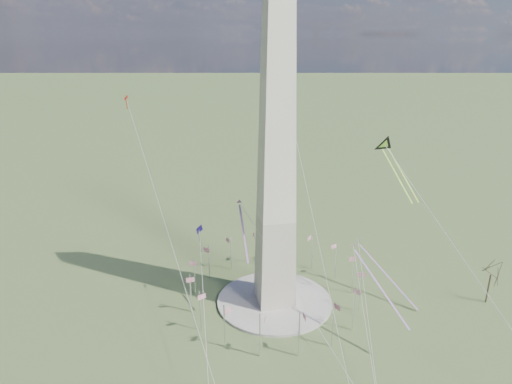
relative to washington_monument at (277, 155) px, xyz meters
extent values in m
plane|color=#41592C|center=(0.00, 0.00, -47.95)|extent=(2000.00, 2000.00, 0.00)
cylinder|color=#B2AAA3|center=(0.00, 0.00, -47.55)|extent=(36.00, 36.00, 0.80)
cylinder|color=white|center=(26.00, 0.00, -41.45)|extent=(0.36, 0.36, 13.00)
cube|color=red|center=(26.00, 1.30, -36.15)|extent=(2.40, 0.08, 1.50)
cylinder|color=white|center=(24.02, 9.95, -41.45)|extent=(0.36, 0.36, 13.00)
cube|color=red|center=(23.52, 11.15, -36.15)|extent=(2.25, 0.99, 1.50)
cylinder|color=white|center=(18.38, 18.38, -41.45)|extent=(0.36, 0.36, 13.00)
cube|color=red|center=(17.47, 19.30, -36.15)|extent=(1.75, 1.75, 1.50)
cylinder|color=white|center=(9.95, 24.02, -41.45)|extent=(0.36, 0.36, 13.00)
cube|color=red|center=(8.75, 24.52, -36.15)|extent=(0.99, 2.25, 1.50)
cylinder|color=white|center=(0.00, 26.00, -41.45)|extent=(0.36, 0.36, 13.00)
cube|color=red|center=(-1.30, 26.00, -36.15)|extent=(0.08, 2.40, 1.50)
cylinder|color=white|center=(-9.95, 24.02, -41.45)|extent=(0.36, 0.36, 13.00)
cube|color=red|center=(-11.15, 23.52, -36.15)|extent=(0.99, 2.25, 1.50)
cylinder|color=white|center=(-18.38, 18.38, -41.45)|extent=(0.36, 0.36, 13.00)
cube|color=red|center=(-19.30, 17.47, -36.15)|extent=(1.75, 1.75, 1.50)
cylinder|color=white|center=(-24.02, 9.95, -41.45)|extent=(0.36, 0.36, 13.00)
cube|color=red|center=(-24.52, 8.75, -36.15)|extent=(2.25, 0.99, 1.50)
cylinder|color=white|center=(-26.00, 0.00, -41.45)|extent=(0.36, 0.36, 13.00)
cube|color=red|center=(-26.00, -1.30, -36.15)|extent=(2.40, 0.08, 1.50)
cylinder|color=white|center=(-24.02, -9.95, -41.45)|extent=(0.36, 0.36, 13.00)
cube|color=red|center=(-23.52, -11.15, -36.15)|extent=(2.25, 0.99, 1.50)
cylinder|color=white|center=(-18.38, -18.38, -41.45)|extent=(0.36, 0.36, 13.00)
cube|color=red|center=(-17.47, -19.30, -36.15)|extent=(1.75, 1.75, 1.50)
cylinder|color=white|center=(-9.95, -24.02, -41.45)|extent=(0.36, 0.36, 13.00)
cube|color=red|center=(-8.75, -24.52, -36.15)|extent=(0.99, 2.25, 1.50)
cylinder|color=white|center=(0.00, -26.00, -41.45)|extent=(0.36, 0.36, 13.00)
cube|color=red|center=(1.30, -26.00, -36.15)|extent=(0.08, 2.40, 1.50)
cylinder|color=white|center=(9.95, -24.02, -41.45)|extent=(0.36, 0.36, 13.00)
cube|color=red|center=(11.15, -23.52, -36.15)|extent=(0.99, 2.25, 1.50)
cylinder|color=white|center=(18.38, -18.38, -41.45)|extent=(0.36, 0.36, 13.00)
cube|color=red|center=(19.30, -17.47, -36.15)|extent=(1.75, 1.75, 1.50)
cylinder|color=white|center=(24.02, -9.95, -41.45)|extent=(0.36, 0.36, 13.00)
cube|color=red|center=(24.52, -8.75, -36.15)|extent=(2.25, 0.99, 1.50)
cylinder|color=#4A3A2D|center=(65.42, -13.64, -43.05)|extent=(0.48, 0.48, 9.81)
cube|color=yellow|center=(38.70, -1.98, -7.64)|extent=(2.38, 16.95, 11.93)
cube|color=yellow|center=(36.54, -2.23, -7.64)|extent=(2.38, 16.95, 11.93)
cube|color=navy|center=(-22.12, 6.18, -23.52)|extent=(1.83, 2.76, 2.47)
cube|color=#DF4F23|center=(-22.12, 6.18, -27.61)|extent=(1.06, 3.11, 8.54)
cube|color=#DF4F23|center=(22.81, -24.11, -31.44)|extent=(7.67, 20.30, 13.35)
cube|color=#DF4F23|center=(-9.81, -0.82, -22.72)|extent=(1.32, 17.43, 10.92)
cube|color=#DF4F23|center=(35.87, -4.25, -40.38)|extent=(12.05, 19.69, 14.12)
cube|color=red|center=(-42.26, 39.47, 12.01)|extent=(1.61, 1.70, 1.75)
cube|color=red|center=(-42.26, 39.47, 10.10)|extent=(0.37, 1.51, 4.00)
cube|color=silver|center=(12.10, 39.23, 17.23)|extent=(1.59, 1.41, 1.57)
cube|color=silver|center=(12.10, 39.23, 15.51)|extent=(0.26, 1.35, 3.60)
camera|label=1|loc=(-31.22, -120.85, 32.11)|focal=32.00mm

